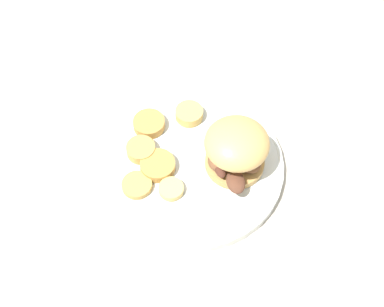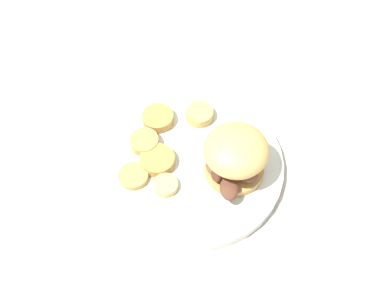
% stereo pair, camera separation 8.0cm
% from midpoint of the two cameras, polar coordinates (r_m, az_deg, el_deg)
% --- Properties ---
extents(ground_plane, '(4.00, 4.00, 0.00)m').
position_cam_midpoint_polar(ground_plane, '(0.83, 2.73, -1.84)').
color(ground_plane, '#B2A899').
extents(dinner_plate, '(0.28, 0.28, 0.02)m').
position_cam_midpoint_polar(dinner_plate, '(0.83, 2.76, -1.47)').
color(dinner_plate, silver).
rests_on(dinner_plate, ground_plane).
extents(sandwich, '(0.11, 0.10, 0.08)m').
position_cam_midpoint_polar(sandwich, '(0.78, 7.54, -0.49)').
color(sandwich, tan).
rests_on(sandwich, dinner_plate).
extents(potato_round_0, '(0.05, 0.05, 0.01)m').
position_cam_midpoint_polar(potato_round_0, '(0.81, -0.93, -0.91)').
color(potato_round_0, '#BC8942').
rests_on(potato_round_0, dinner_plate).
extents(potato_round_1, '(0.05, 0.05, 0.02)m').
position_cam_midpoint_polar(potato_round_1, '(0.86, -1.02, 3.61)').
color(potato_round_1, '#BC8942').
rests_on(potato_round_1, dinner_plate).
extents(potato_round_2, '(0.05, 0.05, 0.01)m').
position_cam_midpoint_polar(potato_round_2, '(0.80, -3.48, -2.63)').
color(potato_round_2, tan).
rests_on(potato_round_2, dinner_plate).
extents(potato_round_3, '(0.04, 0.04, 0.02)m').
position_cam_midpoint_polar(potato_round_3, '(0.83, -2.39, 1.01)').
color(potato_round_3, tan).
rests_on(potato_round_3, dinner_plate).
extents(potato_round_4, '(0.04, 0.04, 0.01)m').
position_cam_midpoint_polar(potato_round_4, '(0.79, 0.02, -3.63)').
color(potato_round_4, '#DBB766').
rests_on(potato_round_4, dinner_plate).
extents(potato_round_5, '(0.04, 0.04, 0.02)m').
position_cam_midpoint_polar(potato_round_5, '(0.86, 3.42, 4.03)').
color(potato_round_5, tan).
rests_on(potato_round_5, dinner_plate).
extents(fork, '(0.12, 0.16, 0.00)m').
position_cam_midpoint_polar(fork, '(0.97, 4.36, 9.71)').
color(fork, silver).
rests_on(fork, ground_plane).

